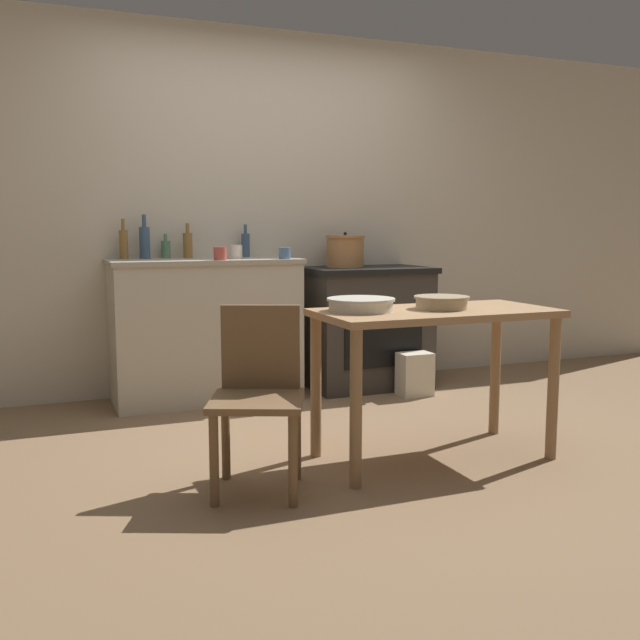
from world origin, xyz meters
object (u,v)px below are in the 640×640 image
at_px(chair, 259,391).
at_px(cup_center_right, 220,254).
at_px(mixing_bowl_small, 361,304).
at_px(bottle_left, 166,249).
at_px(bottle_center_left, 188,245).
at_px(cup_right, 236,252).
at_px(stove, 366,327).
at_px(bottle_mid_left, 246,244).
at_px(stock_pot, 345,251).
at_px(cup_mid_right, 285,253).
at_px(mixing_bowl_large, 441,302).
at_px(bottle_center, 145,242).
at_px(flour_sack, 415,374).
at_px(bottle_far_left, 124,244).
at_px(work_table, 435,334).

distance_m(chair, cup_center_right, 1.62).
relative_size(mixing_bowl_small, bottle_left, 2.02).
relative_size(bottle_center_left, cup_right, 2.57).
distance_m(stove, bottle_center_left, 1.41).
relative_size(bottle_left, bottle_mid_left, 0.72).
bearing_deg(chair, bottle_mid_left, 98.29).
bearing_deg(bottle_mid_left, stock_pot, -12.55).
bearing_deg(bottle_center_left, bottle_left, 170.62).
height_order(chair, cup_mid_right, cup_mid_right).
bearing_deg(bottle_mid_left, cup_right, -118.36).
height_order(mixing_bowl_large, bottle_center, bottle_center).
bearing_deg(flour_sack, mixing_bowl_small, -129.91).
height_order(stock_pot, bottle_center_left, bottle_center_left).
height_order(mixing_bowl_large, bottle_far_left, bottle_far_left).
distance_m(stove, work_table, 1.68).
bearing_deg(cup_right, bottle_mid_left, 61.64).
xyz_separation_m(bottle_center_left, bottle_center, (-0.29, -0.01, 0.02)).
bearing_deg(mixing_bowl_large, stock_pot, 82.54).
xyz_separation_m(flour_sack, mixing_bowl_large, (-0.54, -1.21, 0.65)).
bearing_deg(bottle_left, mixing_bowl_large, -60.50).
bearing_deg(stock_pot, bottle_far_left, 175.18).
distance_m(mixing_bowl_small, cup_mid_right, 1.40).
xyz_separation_m(stock_pot, bottle_mid_left, (-0.70, 0.16, 0.05)).
bearing_deg(chair, bottle_center, 119.17).
distance_m(bottle_left, bottle_center, 0.16).
distance_m(bottle_center, cup_mid_right, 0.94).
bearing_deg(stove, bottle_left, 170.93).
height_order(mixing_bowl_large, cup_mid_right, cup_mid_right).
distance_m(cup_mid_right, cup_right, 0.33).
relative_size(bottle_center, cup_mid_right, 3.81).
xyz_separation_m(flour_sack, bottle_mid_left, (-1.02, 0.63, 0.89)).
bearing_deg(cup_center_right, stove, 9.10).
bearing_deg(bottle_center_left, mixing_bowl_small, -74.66).
bearing_deg(bottle_left, flour_sack, -21.78).
xyz_separation_m(work_table, cup_right, (-0.58, 1.58, 0.36)).
bearing_deg(work_table, stock_pot, 81.34).
xyz_separation_m(chair, bottle_far_left, (-0.34, 1.88, 0.62)).
distance_m(mixing_bowl_large, mixing_bowl_small, 0.42).
distance_m(stove, mixing_bowl_large, 1.69).
xyz_separation_m(cup_center_right, cup_right, (0.14, 0.14, 0.00)).
bearing_deg(chair, stove, 74.47).
relative_size(stove, bottle_mid_left, 3.92).
bearing_deg(cup_mid_right, cup_center_right, -178.59).
height_order(work_table, stock_pot, stock_pot).
distance_m(stock_pot, bottle_center, 1.41).
relative_size(mixing_bowl_large, bottle_center, 0.94).
bearing_deg(stove, chair, -128.40).
bearing_deg(cup_center_right, bottle_left, 124.17).
xyz_separation_m(mixing_bowl_small, cup_mid_right, (0.09, 1.38, 0.20)).
relative_size(stock_pot, cup_right, 3.06).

